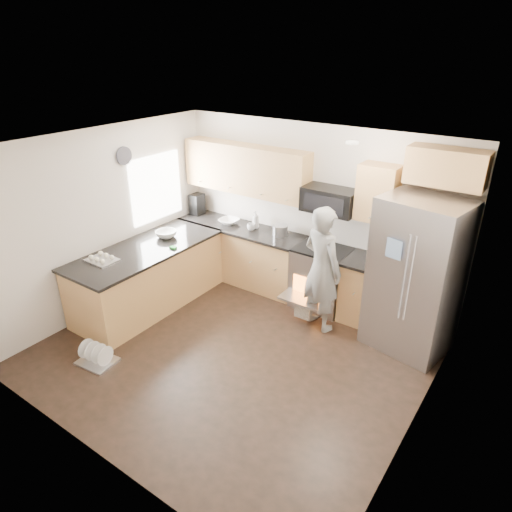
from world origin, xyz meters
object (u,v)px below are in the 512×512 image
Objects in this scene: refrigerator at (415,277)px; dish_rack at (97,357)px; person at (322,269)px; stove_range at (322,264)px.

refrigerator is 4.05m from dish_rack.
dish_rack is (-1.85, -2.32, -0.80)m from person.
refrigerator reaches higher than dish_rack.
person is at bearing -64.16° from stove_range.
refrigerator reaches higher than stove_range.
person is at bearing 51.42° from dish_rack.
dish_rack is at bearing 71.05° from person.
stove_range is 3.29m from dish_rack.
stove_range is 0.90× the size of refrigerator.
dish_rack is at bearing -119.82° from stove_range.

